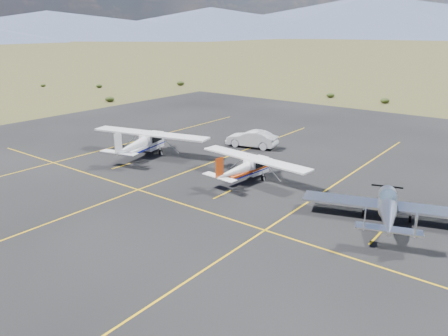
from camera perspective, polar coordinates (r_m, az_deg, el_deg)
ground at (r=30.11m, az=14.77°, el=-4.92°), size 1600.00×1600.00×0.00m
apron at (r=33.16m, az=3.63°, el=-2.19°), size 72.00×72.00×0.02m
aircraft_low_wing at (r=28.19m, az=20.61°, el=-4.75°), size 7.58×10.26×2.25m
aircraft_cessna at (r=33.62m, az=2.98°, el=0.12°), size 6.00×9.97×2.52m
aircraft_plain at (r=40.74m, az=-10.50°, el=3.34°), size 7.63×11.80×2.99m
sedan at (r=43.37m, az=3.65°, el=3.82°), size 2.82×5.29×1.66m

